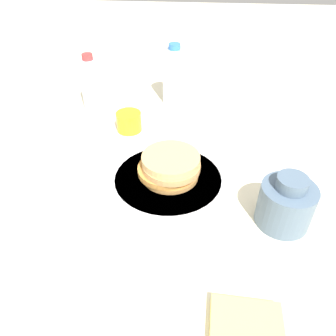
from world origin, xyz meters
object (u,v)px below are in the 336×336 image
juice_glass (129,122)px  pancake_stack (170,166)px  water_bottle_mid (174,76)px  cream_jug (286,204)px  water_bottle_near (92,85)px  plate (168,179)px

juice_glass → pancake_stack: bearing=-147.7°
juice_glass → water_bottle_mid: water_bottle_mid is taller
juice_glass → cream_jug: bearing=-130.9°
water_bottle_near → plate: bearing=-141.5°
plate → water_bottle_mid: 0.43m
cream_jug → water_bottle_near: bearing=49.2°
juice_glass → plate: bearing=-148.9°
cream_jug → water_bottle_near: size_ratio=0.64×
pancake_stack → juice_glass: size_ratio=2.04×
juice_glass → water_bottle_mid: 0.24m
plate → cream_jug: (-0.11, -0.25, 0.04)m
cream_jug → water_bottle_mid: size_ratio=0.60×
juice_glass → water_bottle_near: (0.12, 0.14, 0.06)m
water_bottle_near → water_bottle_mid: water_bottle_mid is taller
pancake_stack → water_bottle_near: (0.34, 0.28, 0.04)m
water_bottle_near → pancake_stack: bearing=-140.7°
plate → water_bottle_near: (0.34, 0.27, 0.08)m
water_bottle_near → water_bottle_mid: (0.08, -0.26, 0.01)m
pancake_stack → cream_jug: 0.27m
juice_glass → cream_jug: cream_jug is taller
pancake_stack → water_bottle_mid: bearing=2.8°
cream_jug → water_bottle_near: water_bottle_near is taller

